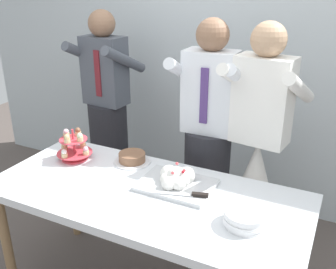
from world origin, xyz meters
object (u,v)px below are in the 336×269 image
object	(u,v)px
dessert_table	(146,202)
person_guest	(108,123)
plate_stack	(245,218)
cupcake_stand	(74,147)
person_groom	(207,154)
person_bride	(254,188)
main_cake_tray	(177,180)
round_cake	(132,158)

from	to	relation	value
dessert_table	person_guest	xyz separation A→B (m)	(-0.84, 0.86, 0.05)
dessert_table	plate_stack	size ratio (longest dim) A/B	8.49
cupcake_stand	person_groom	bearing A→B (deg)	35.19
person_groom	person_bride	xyz separation A→B (m)	(0.35, -0.03, -0.16)
person_groom	person_guest	bearing A→B (deg)	168.69
person_bride	main_cake_tray	bearing A→B (deg)	-123.20
round_cake	person_guest	distance (m)	0.83
dessert_table	plate_stack	bearing A→B (deg)	-5.96
dessert_table	person_bride	distance (m)	0.80
round_cake	person_bride	xyz separation A→B (m)	(0.72, 0.36, -0.22)
dessert_table	person_bride	world-z (taller)	person_bride
plate_stack	person_guest	distance (m)	1.70
person_guest	plate_stack	bearing A→B (deg)	-32.80
cupcake_stand	person_bride	distance (m)	1.22
main_cake_tray	round_cake	size ratio (longest dim) A/B	1.80
round_cake	person_groom	bearing A→B (deg)	46.70
dessert_table	person_guest	size ratio (longest dim) A/B	1.08
dessert_table	person_bride	size ratio (longest dim) A/B	1.08
main_cake_tray	person_bride	bearing A→B (deg)	56.80
plate_stack	person_guest	size ratio (longest dim) A/B	0.13
cupcake_stand	plate_stack	xyz separation A→B (m)	(1.20, -0.21, -0.05)
cupcake_stand	main_cake_tray	size ratio (longest dim) A/B	0.53
plate_stack	round_cake	bearing A→B (deg)	158.15
dessert_table	cupcake_stand	bearing A→B (deg)	166.22
person_bride	dessert_table	bearing A→B (deg)	-126.49
plate_stack	main_cake_tray	bearing A→B (deg)	157.72
plate_stack	cupcake_stand	bearing A→B (deg)	169.99
dessert_table	person_bride	xyz separation A→B (m)	(0.47, 0.64, -0.12)
dessert_table	person_groom	size ratio (longest dim) A/B	1.08
plate_stack	person_guest	xyz separation A→B (m)	(-1.43, 0.92, -0.07)
dessert_table	plate_stack	xyz separation A→B (m)	(0.59, -0.06, 0.11)
round_cake	person_groom	world-z (taller)	person_groom
cupcake_stand	plate_stack	bearing A→B (deg)	-10.01
person_guest	person_groom	bearing A→B (deg)	-11.31
cupcake_stand	plate_stack	size ratio (longest dim) A/B	1.09
dessert_table	person_guest	world-z (taller)	person_guest
dessert_table	main_cake_tray	world-z (taller)	main_cake_tray
dessert_table	person_groom	xyz separation A→B (m)	(0.12, 0.67, 0.05)
round_cake	person_guest	bearing A→B (deg)	135.31
dessert_table	person_groom	distance (m)	0.68
round_cake	dessert_table	bearing A→B (deg)	-47.51
person_guest	round_cake	bearing A→B (deg)	-44.69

